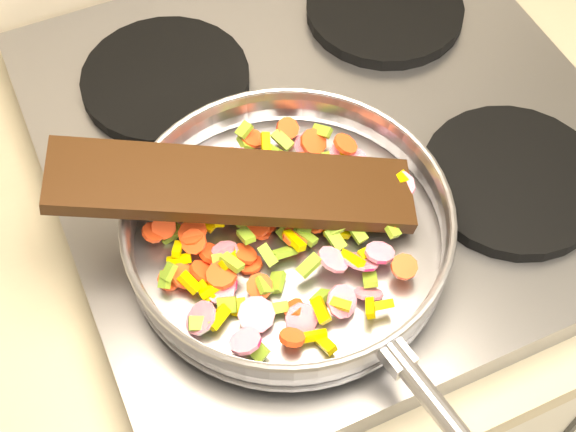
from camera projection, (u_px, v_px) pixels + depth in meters
name	position (u px, v px, depth m)	size (l,w,h in m)	color
cooktop	(330.00, 144.00, 0.89)	(0.60, 0.60, 0.04)	#939399
grate_fl	(264.00, 277.00, 0.76)	(0.19, 0.19, 0.02)	black
grate_fr	(513.00, 180.00, 0.83)	(0.19, 0.19, 0.02)	black
grate_bl	(166.00, 80.00, 0.90)	(0.19, 0.19, 0.02)	black
grate_br	(385.00, 9.00, 0.97)	(0.19, 0.19, 0.02)	black
saute_pan	(290.00, 227.00, 0.75)	(0.34, 0.51, 0.05)	#9E9EA5
vegetable_heap	(278.00, 223.00, 0.76)	(0.28, 0.27, 0.04)	#D5145B
wooden_spatula	(235.00, 186.00, 0.75)	(0.34, 0.08, 0.02)	black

